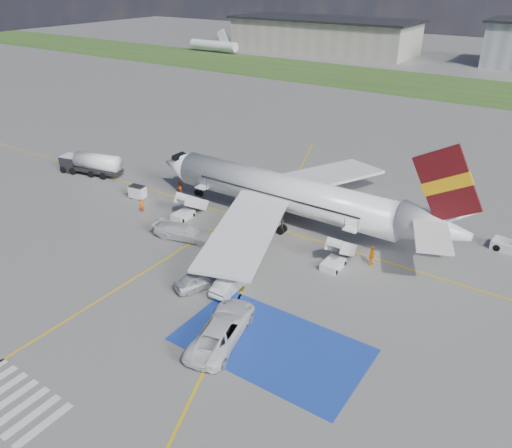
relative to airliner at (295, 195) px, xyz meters
The scene contains 20 objects.
ground 14.48m from the airliner, 96.14° to the right, with size 400.00×400.00×0.00m, color #60605E.
grass_strip 81.08m from the airliner, 91.06° to the left, with size 400.00×30.00×0.01m, color #2D4C1E.
taxiway_line_main 4.21m from the airliner, 126.97° to the right, with size 120.00×0.20×0.01m, color gold.
taxiway_line_cross 25.10m from the airliner, 105.17° to the right, with size 0.20×60.00×0.01m, color gold.
taxiway_line_diag 4.21m from the airliner, 126.97° to the right, with size 0.20×60.00×0.01m, color gold.
staging_box 20.19m from the airliner, 64.74° to the right, with size 14.00×8.00×0.01m, color #1A379C.
crosswalk 32.35m from the airliner, 95.90° to the right, with size 9.00×4.00×0.01m.
terminal_west 129.04m from the airliner, 115.97° to the left, with size 60.00×22.00×10.00m, color #9D9488.
airliner is the anchor object (origin of this frame).
airstairs_fwd 12.52m from the airliner, 154.30° to the right, with size 1.90×5.20×3.60m.
airstairs_aft 9.59m from the airliner, 35.25° to the right, with size 1.90×5.20×3.60m.
fuel_tanker 30.31m from the airliner, behind, with size 9.03×4.27×2.98m.
gpu_cart 19.92m from the airliner, 166.27° to the right, with size 2.07×1.46×1.62m.
car_silver_a 15.48m from the airliner, 92.61° to the right, with size 1.77×4.40×1.50m, color #AFB2B6.
car_silver_b 14.39m from the airliner, 82.73° to the right, with size 1.55×4.44×1.46m, color #B1B4B9.
van_white_a 20.22m from the airliner, 75.43° to the right, with size 2.87×6.23×2.34m, color white.
van_white_b 12.16m from the airliner, 129.38° to the right, with size 2.12×5.22×2.04m, color silver.
crew_fwd 17.58m from the airliner, 155.46° to the right, with size 0.61×0.40×1.66m, color #E55A0C.
crew_nose 15.93m from the airliner, behind, with size 0.90×0.70×1.85m, color #E5590C.
crew_aft 11.00m from the airliner, 17.52° to the right, with size 1.13×0.47×1.92m, color orange.
Camera 1 is at (25.20, -28.51, 24.87)m, focal length 35.00 mm.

